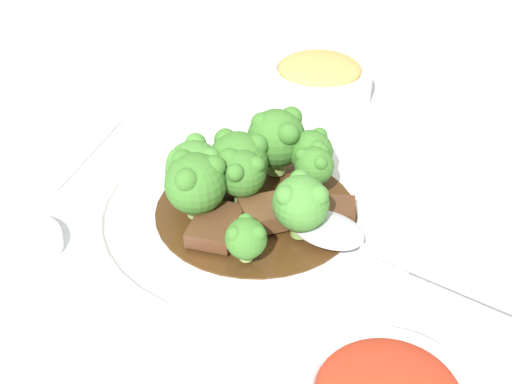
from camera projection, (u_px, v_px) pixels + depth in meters
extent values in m
plane|color=silver|center=(256.00, 224.00, 0.61)|extent=(4.00, 4.00, 0.00)
cylinder|color=white|center=(256.00, 218.00, 0.61)|extent=(0.28, 0.28, 0.01)
torus|color=white|center=(256.00, 211.00, 0.60)|extent=(0.28, 0.28, 0.01)
cylinder|color=#4C2D14|center=(256.00, 210.00, 0.60)|extent=(0.17, 0.17, 0.00)
cube|color=#56331E|center=(321.00, 208.00, 0.59)|extent=(0.04, 0.06, 0.01)
cube|color=#56331E|center=(216.00, 226.00, 0.57)|extent=(0.05, 0.04, 0.01)
cube|color=brown|center=(269.00, 213.00, 0.58)|extent=(0.06, 0.06, 0.02)
cylinder|color=#8EB756|center=(197.00, 208.00, 0.59)|extent=(0.02, 0.02, 0.01)
sphere|color=#427F2D|center=(195.00, 183.00, 0.57)|extent=(0.05, 0.05, 0.05)
sphere|color=#427F2D|center=(187.00, 180.00, 0.55)|extent=(0.02, 0.02, 0.02)
sphere|color=#427F2D|center=(214.00, 167.00, 0.57)|extent=(0.02, 0.02, 0.02)
sphere|color=#427F2D|center=(183.00, 161.00, 0.58)|extent=(0.02, 0.02, 0.02)
cylinder|color=#7FA84C|center=(313.00, 186.00, 0.61)|extent=(0.01, 0.01, 0.02)
sphere|color=#427F2D|center=(314.00, 166.00, 0.60)|extent=(0.03, 0.03, 0.03)
sphere|color=#427F2D|center=(320.00, 163.00, 0.58)|extent=(0.01, 0.01, 0.01)
sphere|color=#427F2D|center=(322.00, 151.00, 0.60)|extent=(0.01, 0.01, 0.01)
sphere|color=#427F2D|center=(302.00, 156.00, 0.59)|extent=(0.01, 0.01, 0.01)
cylinder|color=#7FA84C|center=(300.00, 227.00, 0.57)|extent=(0.01, 0.01, 0.01)
sphere|color=#4C8E38|center=(301.00, 203.00, 0.55)|extent=(0.04, 0.04, 0.04)
sphere|color=#4C8E38|center=(318.00, 195.00, 0.54)|extent=(0.02, 0.02, 0.02)
sphere|color=#4C8E38|center=(300.00, 180.00, 0.56)|extent=(0.02, 0.02, 0.02)
sphere|color=#4C8E38|center=(286.00, 196.00, 0.54)|extent=(0.02, 0.02, 0.02)
cylinder|color=#7FA84C|center=(238.00, 184.00, 0.62)|extent=(0.02, 0.02, 0.01)
sphere|color=#427F2D|center=(238.00, 162.00, 0.61)|extent=(0.05, 0.05, 0.05)
sphere|color=#427F2D|center=(257.00, 145.00, 0.60)|extent=(0.02, 0.02, 0.02)
sphere|color=#427F2D|center=(225.00, 140.00, 0.61)|extent=(0.02, 0.02, 0.02)
sphere|color=#427F2D|center=(231.00, 157.00, 0.59)|extent=(0.02, 0.02, 0.02)
cylinder|color=#8EB756|center=(279.00, 165.00, 0.64)|extent=(0.02, 0.02, 0.02)
sphere|color=#427F2D|center=(280.00, 139.00, 0.62)|extent=(0.05, 0.05, 0.05)
sphere|color=#427F2D|center=(291.00, 117.00, 0.62)|extent=(0.02, 0.02, 0.02)
sphere|color=#427F2D|center=(262.00, 123.00, 0.62)|extent=(0.02, 0.02, 0.02)
sphere|color=#427F2D|center=(288.00, 134.00, 0.60)|extent=(0.02, 0.02, 0.02)
cylinder|color=#8EB756|center=(246.00, 254.00, 0.54)|extent=(0.01, 0.01, 0.01)
sphere|color=#427F2D|center=(246.00, 238.00, 0.54)|extent=(0.03, 0.03, 0.03)
sphere|color=#427F2D|center=(246.00, 221.00, 0.54)|extent=(0.01, 0.01, 0.01)
sphere|color=#427F2D|center=(234.00, 234.00, 0.53)|extent=(0.01, 0.01, 0.01)
sphere|color=#427F2D|center=(258.00, 233.00, 0.53)|extent=(0.01, 0.01, 0.01)
cylinder|color=#7FA84C|center=(241.00, 198.00, 0.60)|extent=(0.01, 0.01, 0.02)
sphere|color=#427F2D|center=(240.00, 176.00, 0.58)|extent=(0.04, 0.04, 0.04)
sphere|color=#427F2D|center=(230.00, 158.00, 0.58)|extent=(0.02, 0.02, 0.02)
sphere|color=#427F2D|center=(235.00, 173.00, 0.57)|extent=(0.02, 0.02, 0.02)
sphere|color=#427F2D|center=(255.00, 163.00, 0.58)|extent=(0.02, 0.02, 0.02)
cylinder|color=#7FA84C|center=(310.00, 172.00, 0.63)|extent=(0.01, 0.01, 0.01)
sphere|color=#427F2D|center=(311.00, 152.00, 0.62)|extent=(0.04, 0.04, 0.04)
sphere|color=#427F2D|center=(298.00, 141.00, 0.61)|extent=(0.01, 0.01, 0.01)
sphere|color=#427F2D|center=(318.00, 148.00, 0.60)|extent=(0.01, 0.01, 0.01)
sphere|color=#427F2D|center=(319.00, 136.00, 0.62)|extent=(0.01, 0.01, 0.01)
cylinder|color=#7FA84C|center=(197.00, 188.00, 0.62)|extent=(0.02, 0.02, 0.01)
sphere|color=#4C8E38|center=(196.00, 167.00, 0.60)|extent=(0.05, 0.05, 0.05)
sphere|color=#4C8E38|center=(179.00, 159.00, 0.59)|extent=(0.02, 0.02, 0.02)
sphere|color=#4C8E38|center=(211.00, 158.00, 0.59)|extent=(0.02, 0.02, 0.02)
sphere|color=#4C8E38|center=(196.00, 144.00, 0.61)|extent=(0.02, 0.02, 0.02)
ellipsoid|color=silver|center=(327.00, 229.00, 0.57)|extent=(0.06, 0.07, 0.01)
cylinder|color=silver|center=(464.00, 290.00, 0.51)|extent=(0.05, 0.16, 0.01)
cylinder|color=white|center=(318.00, 94.00, 0.80)|extent=(0.06, 0.06, 0.01)
cylinder|color=white|center=(319.00, 84.00, 0.79)|extent=(0.12, 0.12, 0.03)
torus|color=white|center=(320.00, 71.00, 0.78)|extent=(0.12, 0.12, 0.01)
ellipsoid|color=tan|center=(320.00, 69.00, 0.78)|extent=(0.09, 0.09, 0.02)
cylinder|color=white|center=(18.00, 245.00, 0.58)|extent=(0.07, 0.07, 0.01)
torus|color=white|center=(17.00, 240.00, 0.58)|extent=(0.07, 0.07, 0.01)
cube|color=silver|center=(52.00, 146.00, 0.71)|extent=(0.14, 0.09, 0.01)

